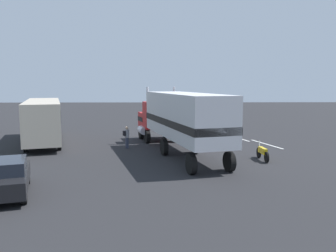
% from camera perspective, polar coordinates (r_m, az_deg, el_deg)
% --- Properties ---
extents(ground_plane, '(120.00, 120.00, 0.00)m').
position_cam_1_polar(ground_plane, '(29.53, -1.06, -2.38)').
color(ground_plane, '#232326').
extents(lane_stripe_near, '(4.28, 1.35, 0.01)m').
position_cam_1_polar(lane_stripe_near, '(28.58, 5.99, -2.72)').
color(lane_stripe_near, silver).
rests_on(lane_stripe_near, ground_plane).
extents(lane_stripe_mid, '(4.26, 1.41, 0.01)m').
position_cam_1_polar(lane_stripe_mid, '(31.71, 11.02, -1.85)').
color(lane_stripe_mid, silver).
rests_on(lane_stripe_mid, ground_plane).
extents(lane_stripe_far, '(4.27, 1.38, 0.01)m').
position_cam_1_polar(lane_stripe_far, '(28.87, 15.63, -2.84)').
color(lane_stripe_far, silver).
rests_on(lane_stripe_far, ground_plane).
extents(semi_truck, '(14.30, 6.20, 4.50)m').
position_cam_1_polar(semi_truck, '(23.67, 1.83, 1.47)').
color(semi_truck, '#B21919').
rests_on(semi_truck, ground_plane).
extents(person_bystander, '(0.42, 0.48, 1.63)m').
position_cam_1_polar(person_bystander, '(26.10, -6.72, -1.67)').
color(person_bystander, '#2D3347').
rests_on(person_bystander, ground_plane).
extents(parked_bus, '(11.27, 5.61, 3.40)m').
position_cam_1_polar(parked_bus, '(29.95, -19.59, 1.34)').
color(parked_bus, '#BFB29E').
rests_on(parked_bus, ground_plane).
extents(parked_car, '(4.74, 3.08, 1.57)m').
position_cam_1_polar(parked_car, '(16.68, -24.84, -7.48)').
color(parked_car, black).
rests_on(parked_car, ground_plane).
extents(motorcycle, '(2.11, 0.29, 1.12)m').
position_cam_1_polar(motorcycle, '(22.77, 15.08, -4.18)').
color(motorcycle, black).
rests_on(motorcycle, ground_plane).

